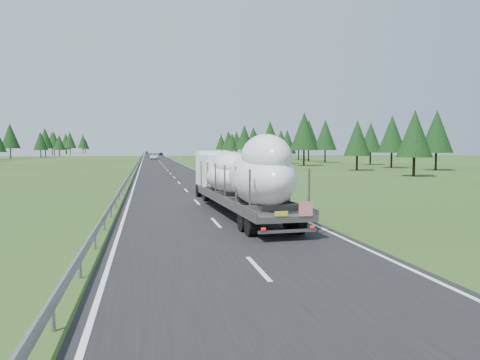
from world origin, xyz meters
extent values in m
plane|color=#284617|center=(0.00, 0.00, 0.00)|extent=(400.00, 400.00, 0.00)
cube|color=black|center=(0.00, 100.00, 0.01)|extent=(10.00, 400.00, 0.02)
cube|color=slate|center=(-5.30, 100.00, 0.60)|extent=(0.08, 400.00, 0.32)
cylinder|color=slate|center=(-5.30, 0.00, 0.30)|extent=(0.10, 0.10, 0.60)
cube|color=silver|center=(6.50, 30.00, 0.50)|extent=(0.12, 0.07, 1.00)
cube|color=black|center=(6.50, 30.00, 0.82)|extent=(0.13, 0.08, 0.12)
cube|color=silver|center=(6.50, 80.00, 0.50)|extent=(0.12, 0.07, 1.00)
cube|color=black|center=(6.50, 80.00, 0.82)|extent=(0.13, 0.08, 0.12)
cube|color=silver|center=(6.50, 130.00, 0.50)|extent=(0.12, 0.07, 1.00)
cube|color=black|center=(6.50, 130.00, 0.82)|extent=(0.13, 0.08, 0.12)
cube|color=silver|center=(6.50, 180.00, 0.50)|extent=(0.12, 0.07, 1.00)
cube|color=black|center=(6.50, 180.00, 0.82)|extent=(0.13, 0.08, 0.12)
cube|color=silver|center=(6.50, 230.00, 0.50)|extent=(0.12, 0.07, 1.00)
cube|color=black|center=(6.50, 230.00, 0.82)|extent=(0.13, 0.08, 0.12)
cube|color=silver|center=(6.50, 280.00, 0.50)|extent=(0.12, 0.07, 1.00)
cube|color=black|center=(6.50, 280.00, 0.82)|extent=(0.13, 0.08, 0.12)
cube|color=silver|center=(6.50, 330.00, 0.50)|extent=(0.12, 0.07, 1.00)
cube|color=black|center=(6.50, 330.00, 0.82)|extent=(0.13, 0.08, 0.12)
cylinder|color=slate|center=(7.20, 80.00, 1.00)|extent=(0.08, 0.08, 2.00)
cube|color=silver|center=(7.20, 80.00, 2.00)|extent=(0.05, 0.90, 1.20)
cylinder|color=black|center=(43.65, 55.58, 1.70)|extent=(0.36, 0.36, 3.41)
cone|color=black|center=(43.65, 55.58, 6.44)|extent=(5.30, 5.30, 7.10)
cylinder|color=black|center=(41.18, 65.51, 1.66)|extent=(0.36, 0.36, 3.32)
cone|color=black|center=(41.18, 65.51, 6.27)|extent=(5.16, 5.16, 6.91)
cylinder|color=black|center=(44.65, 80.71, 1.58)|extent=(0.36, 0.36, 3.16)
cone|color=black|center=(44.65, 80.71, 5.97)|extent=(4.91, 4.91, 6.58)
cylinder|color=black|center=(40.36, 96.33, 1.83)|extent=(0.36, 0.36, 3.66)
cone|color=black|center=(40.36, 96.33, 6.92)|extent=(5.70, 5.70, 7.63)
cylinder|color=black|center=(40.40, 108.60, 1.96)|extent=(0.36, 0.36, 3.92)
cone|color=black|center=(40.40, 108.60, 7.41)|extent=(6.10, 6.10, 8.17)
cylinder|color=black|center=(42.75, 124.24, 1.71)|extent=(0.36, 0.36, 3.43)
cone|color=black|center=(42.75, 124.24, 6.47)|extent=(5.33, 5.33, 7.14)
cylinder|color=black|center=(41.79, 140.34, 1.67)|extent=(0.36, 0.36, 3.34)
cone|color=black|center=(41.79, 140.34, 6.32)|extent=(5.20, 5.20, 6.97)
cylinder|color=black|center=(40.51, 154.90, 1.67)|extent=(0.36, 0.36, 3.34)
cone|color=black|center=(40.51, 154.90, 6.31)|extent=(5.20, 5.20, 6.96)
cylinder|color=black|center=(39.68, 167.11, 1.60)|extent=(0.36, 0.36, 3.20)
cone|color=black|center=(39.68, 167.11, 6.05)|extent=(4.99, 4.99, 6.68)
cylinder|color=black|center=(41.43, 180.97, 2.15)|extent=(0.36, 0.36, 4.31)
cone|color=black|center=(41.43, 180.97, 8.14)|extent=(6.70, 6.70, 8.97)
cylinder|color=black|center=(48.88, 195.88, 1.52)|extent=(0.36, 0.36, 3.05)
cone|color=black|center=(48.88, 195.88, 5.75)|extent=(4.74, 4.74, 6.34)
cylinder|color=black|center=(39.47, 209.23, 1.99)|extent=(0.36, 0.36, 3.98)
cone|color=black|center=(39.47, 209.23, 7.52)|extent=(6.19, 6.19, 8.30)
cylinder|color=black|center=(41.01, 219.73, 1.82)|extent=(0.36, 0.36, 3.64)
cone|color=black|center=(41.01, 219.73, 6.88)|extent=(5.66, 5.66, 7.58)
cylinder|color=black|center=(46.91, 233.71, 1.57)|extent=(0.36, 0.36, 3.14)
cone|color=black|center=(46.91, 233.71, 5.93)|extent=(4.88, 4.88, 6.54)
cylinder|color=black|center=(45.28, 251.28, 1.94)|extent=(0.36, 0.36, 3.88)
cone|color=black|center=(45.28, 251.28, 7.33)|extent=(6.04, 6.04, 8.09)
cylinder|color=black|center=(45.79, 262.65, 1.98)|extent=(0.36, 0.36, 3.95)
cone|color=black|center=(45.79, 262.65, 7.47)|extent=(6.15, 6.15, 8.23)
cylinder|color=black|center=(45.65, 276.36, 1.49)|extent=(0.36, 0.36, 2.98)
cone|color=black|center=(45.65, 276.36, 5.63)|extent=(4.64, 4.64, 6.21)
cylinder|color=black|center=(46.08, 292.68, 1.44)|extent=(0.36, 0.36, 2.89)
cone|color=black|center=(46.08, 292.68, 5.45)|extent=(4.49, 4.49, 6.01)
cylinder|color=black|center=(30.90, 41.43, 1.48)|extent=(0.36, 0.36, 2.95)
cone|color=black|center=(30.90, 41.43, 5.58)|extent=(4.59, 4.59, 6.15)
cylinder|color=black|center=(30.54, 57.54, 1.41)|extent=(0.36, 0.36, 2.82)
cone|color=black|center=(30.54, 57.54, 5.33)|extent=(4.39, 4.39, 5.88)
cylinder|color=black|center=(28.70, 78.66, 1.89)|extent=(0.36, 0.36, 3.79)
cone|color=black|center=(28.70, 78.66, 7.15)|extent=(5.89, 5.89, 7.89)
cylinder|color=black|center=(28.53, 89.95, 1.35)|extent=(0.36, 0.36, 2.69)
cone|color=black|center=(28.53, 89.95, 5.09)|extent=(4.19, 4.19, 5.61)
cylinder|color=black|center=(29.05, 107.15, 1.85)|extent=(0.36, 0.36, 3.69)
cone|color=black|center=(29.05, 107.15, 6.97)|extent=(5.74, 5.74, 7.69)
cylinder|color=black|center=(28.19, 122.87, 1.50)|extent=(0.36, 0.36, 3.00)
cone|color=black|center=(28.19, 122.87, 5.66)|extent=(4.66, 4.66, 6.25)
cylinder|color=black|center=(28.80, 139.53, 1.94)|extent=(0.36, 0.36, 3.89)
cone|color=black|center=(28.80, 139.53, 7.34)|extent=(6.05, 6.05, 8.10)
cylinder|color=black|center=(27.61, 156.37, 1.53)|extent=(0.36, 0.36, 3.05)
cone|color=black|center=(27.61, 156.37, 5.77)|extent=(4.75, 4.75, 6.36)
cylinder|color=black|center=(28.79, 170.43, 1.78)|extent=(0.36, 0.36, 3.57)
cone|color=black|center=(28.79, 170.43, 6.74)|extent=(5.55, 5.55, 7.43)
cylinder|color=black|center=(28.98, 190.04, 1.65)|extent=(0.36, 0.36, 3.30)
cone|color=black|center=(28.98, 190.04, 6.23)|extent=(5.13, 5.13, 6.87)
cylinder|color=black|center=(-48.06, 154.90, 2.03)|extent=(0.36, 0.36, 4.06)
cone|color=black|center=(-48.06, 154.90, 7.66)|extent=(6.31, 6.31, 8.45)
cylinder|color=black|center=(-41.09, 167.11, 1.64)|extent=(0.36, 0.36, 3.28)
cone|color=black|center=(-41.09, 167.11, 6.20)|extent=(5.11, 5.11, 6.84)
cylinder|color=black|center=(-42.26, 180.97, 1.96)|extent=(0.36, 0.36, 3.92)
cone|color=black|center=(-42.26, 180.97, 7.40)|extent=(6.09, 6.09, 8.16)
cylinder|color=black|center=(-39.61, 195.88, 1.58)|extent=(0.36, 0.36, 3.16)
cone|color=black|center=(-39.61, 195.88, 5.97)|extent=(4.92, 4.92, 6.58)
cylinder|color=black|center=(-44.15, 209.23, 1.88)|extent=(0.36, 0.36, 3.77)
cone|color=black|center=(-44.15, 209.23, 7.12)|extent=(5.86, 5.86, 7.85)
cylinder|color=black|center=(-46.98, 219.73, 1.89)|extent=(0.36, 0.36, 3.77)
cone|color=black|center=(-46.98, 219.73, 7.12)|extent=(5.87, 5.87, 7.86)
cylinder|color=black|center=(-41.06, 233.71, 2.00)|extent=(0.36, 0.36, 4.00)
cone|color=black|center=(-41.06, 233.71, 7.56)|extent=(6.22, 6.22, 8.34)
cylinder|color=black|center=(-45.85, 251.28, 1.95)|extent=(0.36, 0.36, 3.91)
cone|color=black|center=(-45.85, 251.28, 7.38)|extent=(6.08, 6.08, 8.14)
cylinder|color=black|center=(-47.25, 262.65, 1.54)|extent=(0.36, 0.36, 3.08)
cone|color=black|center=(-47.25, 262.65, 5.82)|extent=(4.79, 4.79, 6.42)
cylinder|color=black|center=(-40.22, 276.36, 1.97)|extent=(0.36, 0.36, 3.94)
cone|color=black|center=(-40.22, 276.36, 7.45)|extent=(6.13, 6.13, 8.22)
cylinder|color=black|center=(-40.81, 292.68, 1.57)|extent=(0.36, 0.36, 3.14)
cone|color=black|center=(-40.81, 292.68, 5.93)|extent=(4.89, 4.89, 6.55)
cube|color=white|center=(1.75, 19.91, 1.86)|extent=(2.72, 5.03, 2.75)
cube|color=black|center=(1.75, 22.41, 2.35)|extent=(2.26, 0.20, 1.37)
cube|color=white|center=(1.75, 22.07, 3.38)|extent=(2.51, 1.31, 0.29)
cube|color=#615E5B|center=(1.75, 18.93, 0.54)|extent=(2.61, 3.07, 0.25)
cylinder|color=black|center=(0.62, 21.68, 0.49)|extent=(0.40, 1.00, 0.98)
cylinder|color=black|center=(2.87, 21.68, 0.49)|extent=(0.40, 1.00, 0.98)
cylinder|color=black|center=(0.62, 18.54, 0.49)|extent=(0.40, 1.00, 0.98)
cylinder|color=black|center=(2.87, 18.54, 0.49)|extent=(0.40, 1.00, 0.98)
cube|color=#615E5B|center=(1.75, 10.59, 0.90)|extent=(3.40, 13.86, 0.26)
cube|color=#615E5B|center=(0.44, 10.59, 1.15)|extent=(0.81, 13.72, 0.24)
cube|color=#615E5B|center=(3.05, 10.59, 1.15)|extent=(0.81, 13.72, 0.24)
cube|color=#615E5B|center=(0.44, 4.70, 1.96)|extent=(0.07, 0.07, 1.86)
cube|color=#615E5B|center=(3.05, 4.70, 1.96)|extent=(0.07, 0.07, 1.86)
cube|color=#615E5B|center=(0.44, 7.06, 1.96)|extent=(0.07, 0.07, 1.86)
cube|color=#615E5B|center=(3.05, 7.06, 1.96)|extent=(0.07, 0.07, 1.86)
cube|color=#615E5B|center=(0.44, 9.41, 1.96)|extent=(0.07, 0.07, 1.86)
cube|color=#615E5B|center=(3.05, 9.41, 1.96)|extent=(0.07, 0.07, 1.86)
cube|color=#615E5B|center=(0.44, 11.77, 1.96)|extent=(0.07, 0.07, 1.86)
cube|color=#615E5B|center=(3.05, 11.77, 1.96)|extent=(0.07, 0.07, 1.86)
cube|color=#615E5B|center=(0.44, 14.12, 1.96)|extent=(0.07, 0.07, 1.86)
cube|color=#615E5B|center=(3.05, 14.12, 1.96)|extent=(0.07, 0.07, 1.86)
cube|color=#615E5B|center=(0.44, 16.48, 1.96)|extent=(0.07, 0.07, 1.86)
cube|color=#615E5B|center=(3.05, 16.48, 1.96)|extent=(0.07, 0.07, 1.86)
cylinder|color=black|center=(0.67, 5.29, 0.49)|extent=(0.45, 1.00, 0.98)
cylinder|color=black|center=(2.82, 5.29, 0.49)|extent=(0.45, 1.00, 0.98)
cylinder|color=black|center=(0.67, 6.47, 0.49)|extent=(0.45, 1.00, 0.98)
cylinder|color=black|center=(2.82, 6.47, 0.49)|extent=(0.45, 1.00, 0.98)
cube|color=#615E5B|center=(1.75, 3.77, 0.44)|extent=(2.46, 0.25, 0.12)
cube|color=red|center=(2.48, 3.70, 1.32)|extent=(0.59, 0.07, 0.59)
cube|color=yellow|center=(1.45, 3.70, 1.18)|extent=(0.54, 0.07, 0.18)
cube|color=red|center=(0.71, 3.70, 0.59)|extent=(0.18, 0.07, 0.10)
cube|color=red|center=(2.78, 3.70, 0.59)|extent=(0.18, 0.07, 0.10)
ellipsoid|color=white|center=(1.75, 7.45, 2.37)|extent=(3.17, 7.25, 2.69)
ellipsoid|color=white|center=(1.75, 6.56, 3.31)|extent=(2.36, 4.61, 2.15)
ellipsoid|color=white|center=(1.75, 14.12, 2.03)|extent=(3.12, 7.34, 2.00)
ellipsoid|color=white|center=(1.75, 13.22, 2.73)|extent=(2.32, 4.67, 1.60)
imported|color=white|center=(-0.90, 136.70, 0.80)|extent=(2.79, 5.84, 1.61)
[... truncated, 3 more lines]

